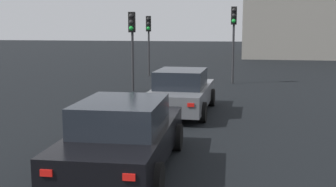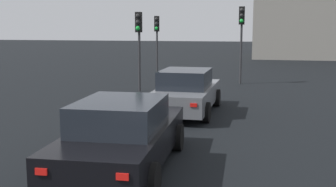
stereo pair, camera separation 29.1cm
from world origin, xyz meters
TOP-DOWN VIEW (x-y plane):
  - car_grey_right_lead at (10.30, 1.37)m, footprint 4.64×2.06m
  - car_black_right_second at (4.24, 1.69)m, footprint 4.84×2.17m
  - traffic_light_near_left at (18.24, -0.14)m, footprint 0.32×0.29m
  - traffic_light_near_right at (20.83, 4.88)m, footprint 0.32×0.29m
  - traffic_light_far_left at (14.69, 4.26)m, footprint 0.32×0.29m

SIDE VIEW (x-z plane):
  - car_black_right_second at x=4.24m, z-range -0.02..1.47m
  - car_grey_right_lead at x=10.30m, z-range -0.02..1.48m
  - traffic_light_near_right at x=20.83m, z-range 0.79..4.32m
  - traffic_light_far_left at x=14.69m, z-range 0.80..4.37m
  - traffic_light_near_left at x=18.24m, z-range 0.87..4.79m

